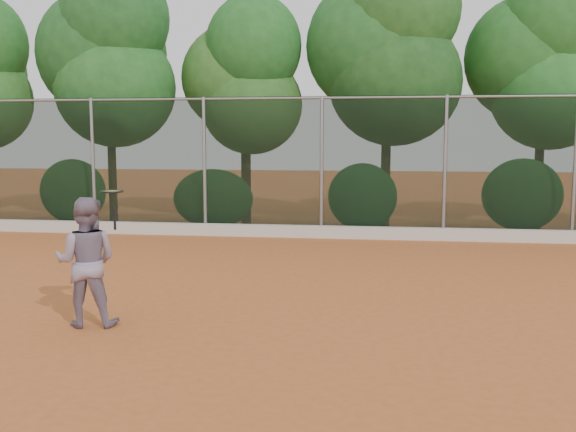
# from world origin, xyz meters

# --- Properties ---
(ground) EXTENTS (80.00, 80.00, 0.00)m
(ground) POSITION_xyz_m (0.00, 0.00, 0.00)
(ground) COLOR #B35B2A
(ground) RESTS_ON ground
(concrete_curb) EXTENTS (24.00, 0.20, 0.30)m
(concrete_curb) POSITION_xyz_m (0.00, 6.82, 0.15)
(concrete_curb) COLOR beige
(concrete_curb) RESTS_ON ground
(tennis_player) EXTENTS (0.93, 0.78, 1.71)m
(tennis_player) POSITION_xyz_m (-2.39, -1.09, 0.86)
(tennis_player) COLOR gray
(tennis_player) RESTS_ON ground
(chainlink_fence) EXTENTS (24.09, 0.09, 3.50)m
(chainlink_fence) POSITION_xyz_m (-0.00, 7.00, 1.86)
(chainlink_fence) COLOR black
(chainlink_fence) RESTS_ON ground
(foliage_backdrop) EXTENTS (23.70, 3.63, 7.55)m
(foliage_backdrop) POSITION_xyz_m (-0.55, 8.98, 4.40)
(foliage_backdrop) COLOR #3E2718
(foliage_backdrop) RESTS_ON ground
(tennis_racket) EXTENTS (0.37, 0.37, 0.51)m
(tennis_racket) POSITION_xyz_m (-1.94, -1.23, 1.76)
(tennis_racket) COLOR black
(tennis_racket) RESTS_ON ground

